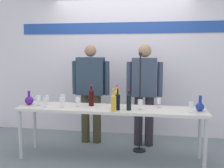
{
  "coord_description": "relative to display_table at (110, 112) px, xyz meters",
  "views": [
    {
      "loc": [
        0.67,
        -3.68,
        1.57
      ],
      "look_at": [
        0.0,
        0.15,
        1.08
      ],
      "focal_mm": 42.68,
      "sensor_mm": 36.0,
      "label": 1
    }
  ],
  "objects": [
    {
      "name": "wine_bottle_1",
      "position": [
        0.09,
        -0.23,
        0.19
      ],
      "size": [
        0.07,
        0.07,
        0.31
      ],
      "color": "gold",
      "rests_on": "display_table"
    },
    {
      "name": "wine_glass_right_1",
      "position": [
        1.1,
        -0.15,
        0.17
      ],
      "size": [
        0.06,
        0.06,
        0.15
      ],
      "color": "white",
      "rests_on": "display_table"
    },
    {
      "name": "presenter_left",
      "position": [
        -0.45,
        0.64,
        0.26
      ],
      "size": [
        0.64,
        0.22,
        1.67
      ],
      "color": "#3C3723",
      "rests_on": "ground"
    },
    {
      "name": "display_table",
      "position": [
        0.0,
        0.0,
        0.0
      ],
      "size": [
        2.69,
        0.56,
        0.76
      ],
      "color": "silver",
      "rests_on": "ground"
    },
    {
      "name": "decanter_blue_right",
      "position": [
        1.23,
        -0.01,
        0.13
      ],
      "size": [
        0.11,
        0.11,
        0.21
      ],
      "color": "navy",
      "rests_on": "display_table"
    },
    {
      "name": "microphone_stand",
      "position": [
        0.4,
        0.37,
        -0.18
      ],
      "size": [
        0.2,
        0.2,
        1.55
      ],
      "color": "black",
      "rests_on": "ground"
    },
    {
      "name": "wine_glass_right_2",
      "position": [
        0.69,
        0.1,
        0.16
      ],
      "size": [
        0.06,
        0.06,
        0.15
      ],
      "color": "white",
      "rests_on": "display_table"
    },
    {
      "name": "presenter_right",
      "position": [
        0.45,
        0.64,
        0.25
      ],
      "size": [
        0.59,
        0.22,
        1.67
      ],
      "color": "#2B252E",
      "rests_on": "ground"
    },
    {
      "name": "ground_plane",
      "position": [
        0.0,
        0.0,
        -0.7
      ],
      "size": [
        10.0,
        10.0,
        0.0
      ],
      "primitive_type": "plane",
      "color": "slate"
    },
    {
      "name": "wine_bottle_4",
      "position": [
        0.09,
        0.03,
        0.2
      ],
      "size": [
        0.07,
        0.07,
        0.32
      ],
      "color": "gold",
      "rests_on": "display_table"
    },
    {
      "name": "wine_glass_left_5",
      "position": [
        -0.47,
        -0.03,
        0.17
      ],
      "size": [
        0.07,
        0.07,
        0.14
      ],
      "color": "white",
      "rests_on": "display_table"
    },
    {
      "name": "wine_bottle_3",
      "position": [
        0.13,
        -0.13,
        0.19
      ],
      "size": [
        0.06,
        0.06,
        0.3
      ],
      "color": "black",
      "rests_on": "display_table"
    },
    {
      "name": "wine_glass_left_3",
      "position": [
        -0.7,
        -0.02,
        0.18
      ],
      "size": [
        0.06,
        0.06,
        0.17
      ],
      "color": "white",
      "rests_on": "display_table"
    },
    {
      "name": "wine_glass_right_0",
      "position": [
        0.43,
        -0.06,
        0.16
      ],
      "size": [
        0.07,
        0.07,
        0.14
      ],
      "color": "white",
      "rests_on": "display_table"
    },
    {
      "name": "wine_bottle_2",
      "position": [
        0.28,
        -0.11,
        0.18
      ],
      "size": [
        0.06,
        0.06,
        0.28
      ],
      "color": "black",
      "rests_on": "display_table"
    },
    {
      "name": "decanter_blue_left",
      "position": [
        -1.24,
        -0.01,
        0.13
      ],
      "size": [
        0.13,
        0.13,
        0.21
      ],
      "color": "#51188F",
      "rests_on": "display_table"
    },
    {
      "name": "wine_glass_left_2",
      "position": [
        -0.98,
        0.05,
        0.16
      ],
      "size": [
        0.06,
        0.06,
        0.14
      ],
      "color": "white",
      "rests_on": "display_table"
    },
    {
      "name": "wine_glass_left_0",
      "position": [
        -0.68,
        -0.12,
        0.17
      ],
      "size": [
        0.07,
        0.07,
        0.15
      ],
      "color": "white",
      "rests_on": "display_table"
    },
    {
      "name": "wine_bottle_0",
      "position": [
        -0.3,
        0.08,
        0.19
      ],
      "size": [
        0.08,
        0.08,
        0.31
      ],
      "color": "#320609",
      "rests_on": "display_table"
    },
    {
      "name": "wine_glass_left_4",
      "position": [
        -0.93,
        -0.13,
        0.16
      ],
      "size": [
        0.07,
        0.07,
        0.14
      ],
      "color": "white",
      "rests_on": "display_table"
    },
    {
      "name": "wine_glass_left_1",
      "position": [
        -1.07,
        -0.05,
        0.17
      ],
      "size": [
        0.07,
        0.07,
        0.15
      ],
      "color": "white",
      "rests_on": "display_table"
    },
    {
      "name": "back_wall",
      "position": [
        0.0,
        1.27,
        0.8
      ],
      "size": [
        5.5,
        0.11,
        3.0
      ],
      "color": "white",
      "rests_on": "ground"
    }
  ]
}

